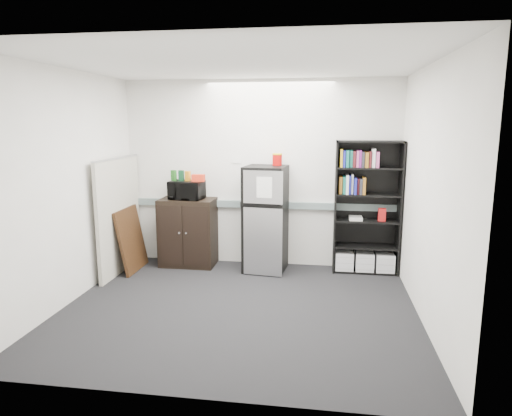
# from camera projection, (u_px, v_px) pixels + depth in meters

# --- Properties ---
(floor) EXTENTS (4.00, 4.00, 0.00)m
(floor) POSITION_uv_depth(u_px,v_px,m) (239.00, 308.00, 5.21)
(floor) COLOR black
(floor) RESTS_ON ground
(wall_back) EXTENTS (4.00, 0.02, 2.70)m
(wall_back) POSITION_uv_depth(u_px,v_px,m) (260.00, 174.00, 6.66)
(wall_back) COLOR silver
(wall_back) RESTS_ON floor
(wall_right) EXTENTS (0.02, 3.50, 2.70)m
(wall_right) POSITION_uv_depth(u_px,v_px,m) (429.00, 196.00, 4.67)
(wall_right) COLOR silver
(wall_right) RESTS_ON floor
(wall_left) EXTENTS (0.02, 3.50, 2.70)m
(wall_left) POSITION_uv_depth(u_px,v_px,m) (67.00, 188.00, 5.25)
(wall_left) COLOR silver
(wall_left) RESTS_ON floor
(ceiling) EXTENTS (4.00, 3.50, 0.02)m
(ceiling) POSITION_uv_depth(u_px,v_px,m) (237.00, 63.00, 4.71)
(ceiling) COLOR white
(ceiling) RESTS_ON wall_back
(electrical_raceway) EXTENTS (3.92, 0.05, 0.10)m
(electrical_raceway) POSITION_uv_depth(u_px,v_px,m) (260.00, 205.00, 6.72)
(electrical_raceway) COLOR slate
(electrical_raceway) RESTS_ON wall_back
(wall_note) EXTENTS (0.14, 0.00, 0.10)m
(wall_note) POSITION_uv_depth(u_px,v_px,m) (236.00, 160.00, 6.67)
(wall_note) COLOR white
(wall_note) RESTS_ON wall_back
(bookshelf) EXTENTS (0.90, 0.34, 1.85)m
(bookshelf) POSITION_uv_depth(u_px,v_px,m) (367.00, 208.00, 6.34)
(bookshelf) COLOR black
(bookshelf) RESTS_ON floor
(cubicle_partition) EXTENTS (0.06, 1.30, 1.62)m
(cubicle_partition) POSITION_uv_depth(u_px,v_px,m) (119.00, 215.00, 6.39)
(cubicle_partition) COLOR #AAA696
(cubicle_partition) RESTS_ON floor
(cabinet) EXTENTS (0.80, 0.53, 0.99)m
(cabinet) POSITION_uv_depth(u_px,v_px,m) (188.00, 232.00, 6.73)
(cabinet) COLOR black
(cabinet) RESTS_ON floor
(microwave) EXTENTS (0.51, 0.37, 0.26)m
(microwave) POSITION_uv_depth(u_px,v_px,m) (187.00, 190.00, 6.60)
(microwave) COLOR black
(microwave) RESTS_ON cabinet
(snack_box_a) EXTENTS (0.08, 0.07, 0.15)m
(snack_box_a) POSITION_uv_depth(u_px,v_px,m) (174.00, 175.00, 6.62)
(snack_box_a) COLOR #1E5E1A
(snack_box_a) RESTS_ON microwave
(snack_box_b) EXTENTS (0.07, 0.06, 0.15)m
(snack_box_b) POSITION_uv_depth(u_px,v_px,m) (181.00, 175.00, 6.61)
(snack_box_b) COLOR #0D3B1F
(snack_box_b) RESTS_ON microwave
(snack_box_c) EXTENTS (0.08, 0.07, 0.14)m
(snack_box_c) POSITION_uv_depth(u_px,v_px,m) (188.00, 176.00, 6.59)
(snack_box_c) COLOR orange
(snack_box_c) RESTS_ON microwave
(snack_bag) EXTENTS (0.18, 0.11, 0.10)m
(snack_bag) POSITION_uv_depth(u_px,v_px,m) (198.00, 178.00, 6.52)
(snack_bag) COLOR red
(snack_bag) RESTS_ON microwave
(refrigerator) EXTENTS (0.62, 0.65, 1.50)m
(refrigerator) POSITION_uv_depth(u_px,v_px,m) (265.00, 219.00, 6.44)
(refrigerator) COLOR black
(refrigerator) RESTS_ON floor
(coffee_can) EXTENTS (0.14, 0.14, 0.19)m
(coffee_can) POSITION_uv_depth(u_px,v_px,m) (277.00, 159.00, 6.38)
(coffee_can) COLOR #B10908
(coffee_can) RESTS_ON refrigerator
(framed_poster) EXTENTS (0.20, 0.70, 0.90)m
(framed_poster) POSITION_uv_depth(u_px,v_px,m) (131.00, 239.00, 6.50)
(framed_poster) COLOR black
(framed_poster) RESTS_ON floor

